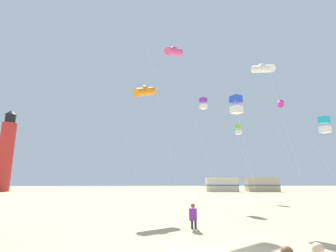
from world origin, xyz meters
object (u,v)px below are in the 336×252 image
Objects in this scene: kite_box_violet at (203,104)px; kite_box_cyan at (325,125)px; rv_van_tan at (262,184)px; rv_van_cream at (222,184)px; kite_flyer_standing at (193,216)px; kite_tube_orange at (145,91)px; lighthouse_distant at (6,152)px; kite_box_lime at (238,130)px; kite_tube_magenta at (281,104)px; kite_tube_rainbow at (174,52)px; kite_tube_white at (263,68)px; kite_box_blue at (236,105)px.

kite_box_cyan is (7.13, -8.04, -3.93)m from kite_box_violet.
rv_van_cream is at bearing 176.07° from rv_van_tan.
rv_van_tan is at bearing -103.39° from kite_flyer_standing.
kite_tube_orange is 1.58× the size of rv_van_cream.
rv_van_tan is (8.11, -0.62, 0.00)m from rv_van_cream.
rv_van_cream is (44.28, -1.15, -6.45)m from lighthouse_distant.
kite_tube_orange reaches higher than kite_box_lime.
kite_tube_rainbow reaches higher than kite_tube_magenta.
kite_tube_white reaches higher than kite_box_violet.
rv_van_cream is at bearing -93.15° from kite_flyer_standing.
kite_box_blue is at bearing -127.28° from kite_tube_white.
kite_box_cyan is at bearing -23.92° from kite_tube_rainbow.
rv_van_tan is (52.39, -1.77, -6.45)m from lighthouse_distant.
rv_van_cream reaches higher than kite_flyer_standing.
kite_box_cyan is 0.40× the size of lighthouse_distant.
kite_box_lime is at bearing 167.52° from kite_tube_magenta.
kite_tube_rainbow is 2.27× the size of rv_van_tan.
kite_box_violet is 1.64× the size of rv_van_tan.
kite_box_lime is 1.37× the size of rv_van_tan.
lighthouse_distant is at bearing 151.57° from kite_tube_magenta.
kite_tube_rainbow is (-0.16, 9.67, 13.34)m from kite_flyer_standing.
kite_tube_white is (4.90, -3.73, 2.30)m from kite_box_violet.
lighthouse_distant is (-35.69, 28.87, -2.16)m from kite_box_violet.
rv_van_cream is at bearing -1.48° from lighthouse_distant.
rv_van_tan is at bearing -1.93° from lighthouse_distant.
kite_flyer_standing is 53.61m from lighthouse_distant.
kite_flyer_standing is 24.19m from kite_tube_magenta.
kite_box_cyan is (1.93, -13.15, -2.20)m from kite_box_lime.
rv_van_tan is at bearing 74.76° from kite_box_cyan.
kite_tube_magenta reaches higher than kite_box_violet.
kite_box_violet is 30.27m from rv_van_cream.
kite_box_violet is 0.63× the size of lighthouse_distant.
kite_tube_white is (8.01, 9.36, 11.68)m from kite_flyer_standing.
kite_tube_orange is 0.62× the size of lighthouse_distant.
kite_box_violet is (-0.23, 9.86, 3.07)m from kite_box_blue.
kite_flyer_standing is 0.07× the size of lighthouse_distant.
lighthouse_distant reaches higher than kite_flyer_standing.
kite_tube_rainbow reaches higher than kite_flyer_standing.
kite_tube_rainbow reaches higher than kite_tube_white.
kite_flyer_standing is 0.15× the size of kite_box_blue.
kite_tube_white is (-2.23, 4.31, 6.23)m from kite_box_cyan.
rv_van_tan is (16.46, 36.95, -5.53)m from kite_box_blue.
kite_flyer_standing is at bearing -52.18° from lighthouse_distant.
kite_tube_orange reaches higher than rv_van_tan.
kite_tube_rainbow is (-13.52, -7.42, 2.63)m from kite_tube_magenta.
kite_box_violet is 32.97m from rv_van_tan.
kite_tube_magenta is 25.96m from rv_van_tan.
kite_tube_white is at bearing 2.81° from kite_tube_orange.
kite_box_lime is 13.47m from kite_box_cyan.
kite_tube_magenta is 0.93× the size of kite_tube_white.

